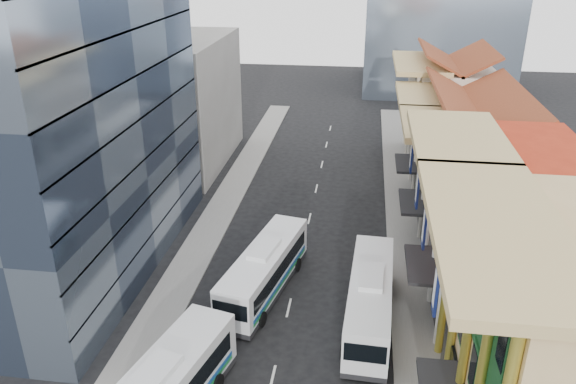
# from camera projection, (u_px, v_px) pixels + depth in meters

# --- Properties ---
(sidewalk_right) EXTENTS (3.00, 90.00, 0.15)m
(sidewalk_right) POSITION_uv_depth(u_px,v_px,m) (407.00, 264.00, 44.26)
(sidewalk_right) COLOR slate
(sidewalk_right) RESTS_ON ground
(sidewalk_left) EXTENTS (3.00, 90.00, 0.15)m
(sidewalk_left) POSITION_uv_depth(u_px,v_px,m) (199.00, 249.00, 46.39)
(sidewalk_left) COLOR slate
(sidewalk_left) RESTS_ON ground
(shophouse_tan) EXTENTS (8.00, 14.00, 12.00)m
(shophouse_tan) POSITION_uv_depth(u_px,v_px,m) (561.00, 352.00, 25.77)
(shophouse_tan) COLOR tan
(shophouse_tan) RESTS_ON ground
(shophouse_red) EXTENTS (8.00, 10.00, 12.00)m
(shophouse_red) POSITION_uv_depth(u_px,v_px,m) (505.00, 231.00, 36.64)
(shophouse_red) COLOR #B02C13
(shophouse_red) RESTS_ON ground
(shophouse_cream_near) EXTENTS (8.00, 9.00, 10.00)m
(shophouse_cream_near) POSITION_uv_depth(u_px,v_px,m) (478.00, 188.00, 45.65)
(shophouse_cream_near) COLOR beige
(shophouse_cream_near) RESTS_ON ground
(shophouse_cream_mid) EXTENTS (8.00, 9.00, 10.00)m
(shophouse_cream_mid) POSITION_uv_depth(u_px,v_px,m) (462.00, 151.00, 53.80)
(shophouse_cream_mid) COLOR beige
(shophouse_cream_mid) RESTS_ON ground
(shophouse_cream_far) EXTENTS (8.00, 12.00, 11.00)m
(shophouse_cream_far) POSITION_uv_depth(u_px,v_px,m) (449.00, 115.00, 63.11)
(shophouse_cream_far) COLOR beige
(shophouse_cream_far) RESTS_ON ground
(office_tower) EXTENTS (12.00, 26.00, 30.00)m
(office_tower) POSITION_uv_depth(u_px,v_px,m) (53.00, 73.00, 38.70)
(office_tower) COLOR #3A475D
(office_tower) RESTS_ON ground
(office_block_far) EXTENTS (10.00, 18.00, 14.00)m
(office_block_far) POSITION_uv_depth(u_px,v_px,m) (180.00, 102.00, 62.64)
(office_block_far) COLOR gray
(office_block_far) RESTS_ON ground
(bus_left_far) EXTENTS (5.05, 11.98, 3.74)m
(bus_left_far) POSITION_uv_depth(u_px,v_px,m) (264.00, 269.00, 40.11)
(bus_left_far) COLOR white
(bus_left_far) RESTS_ON ground
(bus_right) EXTENTS (3.30, 11.94, 3.79)m
(bus_right) POSITION_uv_depth(u_px,v_px,m) (370.00, 299.00, 36.73)
(bus_right) COLOR white
(bus_right) RESTS_ON ground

